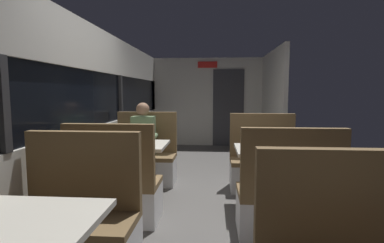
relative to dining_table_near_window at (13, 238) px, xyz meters
name	(u,v)px	position (x,y,z in m)	size (l,w,h in m)	color
ground_plane	(199,207)	(0.89, 2.09, -0.65)	(3.30, 9.20, 0.02)	#514F4C
carriage_window_panel_left	(83,117)	(-0.56, 2.09, 0.47)	(0.09, 8.48, 2.30)	beige
carriage_end_bulkhead	(210,103)	(0.95, 6.28, 0.50)	(2.90, 0.11, 2.30)	beige
carriage_aisle_panel_right	(272,104)	(2.34, 5.09, 0.51)	(0.08, 2.40, 2.30)	beige
dining_table_near_window	(13,238)	(0.00, 0.00, 0.00)	(0.90, 0.70, 0.74)	#9E9EA3
bench_near_window_facing_entry	(77,231)	(0.00, 0.70, -0.31)	(0.95, 0.50, 1.10)	silver
dining_table_mid_window	(133,151)	(0.00, 2.30, 0.00)	(0.90, 0.70, 0.74)	#9E9EA3
bench_mid_window_facing_end	(115,192)	(0.00, 1.60, -0.31)	(0.95, 0.50, 1.10)	silver
bench_mid_window_facing_entry	(145,162)	(0.00, 3.00, -0.31)	(0.95, 0.50, 1.10)	silver
dining_table_rear_aisle	(273,157)	(1.79, 2.10, 0.00)	(0.90, 0.70, 0.74)	#9E9EA3
bench_rear_aisle_facing_end	(287,204)	(1.79, 1.40, -0.31)	(0.95, 0.50, 1.10)	silver
bench_rear_aisle_facing_entry	(263,167)	(1.79, 2.80, -0.31)	(0.95, 0.50, 1.10)	silver
seated_passenger	(144,149)	(0.00, 2.93, -0.10)	(0.47, 0.55, 1.26)	#26262D
coffee_cup_primary	(273,148)	(1.75, 1.93, 0.15)	(0.07, 0.07, 0.09)	white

